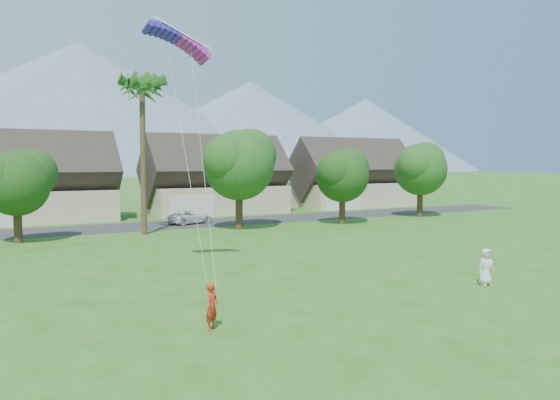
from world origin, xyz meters
TOP-DOWN VIEW (x-y plane):
  - ground at (0.00, 0.00)m, footprint 500.00×500.00m
  - street at (0.00, 34.00)m, footprint 90.00×7.00m
  - kite_flyer at (-6.53, 3.00)m, footprint 0.70×0.68m
  - watcher at (7.22, 3.20)m, footprint 0.91×0.67m
  - parked_car at (3.74, 34.00)m, footprint 4.81×3.37m
  - mountain_ridge at (10.40, 260.00)m, footprint 540.00×240.00m
  - houses_row at (0.49, 42.99)m, footprint 72.75×8.19m
  - tree_row at (-1.14, 27.92)m, footprint 62.27×6.67m
  - fan_palm at (-2.00, 28.50)m, footprint 3.00×3.00m
  - parafoil_kite at (-4.43, 12.34)m, footprint 3.39×1.05m

SIDE VIEW (x-z plane):
  - ground at x=0.00m, z-range 0.00..0.00m
  - street at x=0.00m, z-range 0.00..0.01m
  - parked_car at x=3.74m, z-range 0.00..1.22m
  - kite_flyer at x=-6.53m, z-range 0.00..1.62m
  - watcher at x=7.22m, z-range 0.00..1.71m
  - houses_row at x=0.49m, z-range -0.99..7.87m
  - tree_row at x=-1.14m, z-range 0.66..9.11m
  - fan_palm at x=-2.00m, z-range 4.90..18.70m
  - parafoil_kite at x=-4.43m, z-range 11.57..12.07m
  - mountain_ridge at x=10.40m, z-range -5.93..64.07m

